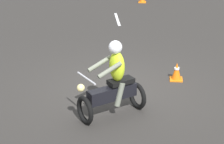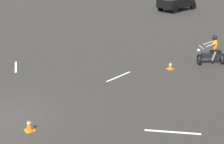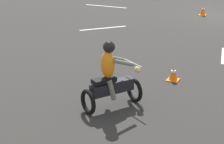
# 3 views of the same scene
# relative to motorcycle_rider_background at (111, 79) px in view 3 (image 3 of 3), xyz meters

# --- Properties ---
(motorcycle_rider_background) EXTENTS (1.25, 1.50, 1.66)m
(motorcycle_rider_background) POSITION_rel_motorcycle_rider_background_xyz_m (0.00, 0.00, 0.00)
(motorcycle_rider_background) COLOR black
(motorcycle_rider_background) RESTS_ON ground
(traffic_cone_far_right) EXTENTS (0.32, 0.32, 0.46)m
(traffic_cone_far_right) POSITION_rel_motorcycle_rider_background_xyz_m (0.47, -10.68, -0.50)
(traffic_cone_far_right) COLOR orange
(traffic_cone_far_right) RESTS_ON ground
(traffic_cone_far_left) EXTENTS (0.32, 0.32, 0.40)m
(traffic_cone_far_left) POSITION_rel_motorcycle_rider_background_xyz_m (-0.79, -2.35, -0.53)
(traffic_cone_far_left) COLOR orange
(traffic_cone_far_left) RESTS_ON ground
(lane_stripe_e) EXTENTS (2.18, 0.18, 0.01)m
(lane_stripe_e) POSITION_rel_motorcycle_rider_background_xyz_m (5.28, -10.64, -0.72)
(lane_stripe_e) COLOR silver
(lane_stripe_e) RESTS_ON ground
(lane_stripe_ne) EXTENTS (1.42, 1.48, 0.01)m
(lane_stripe_ne) POSITION_rel_motorcycle_rider_background_xyz_m (3.51, -6.68, -0.72)
(lane_stripe_ne) COLOR silver
(lane_stripe_ne) RESTS_ON ground
(lane_stripe_n) EXTENTS (0.42, 1.73, 0.01)m
(lane_stripe_n) POSITION_rel_motorcycle_rider_background_xyz_m (-1.59, -5.17, -0.72)
(lane_stripe_n) COLOR silver
(lane_stripe_n) RESTS_ON ground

